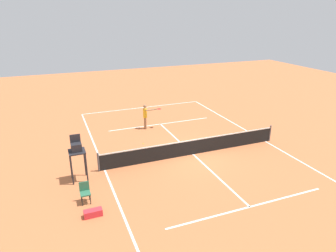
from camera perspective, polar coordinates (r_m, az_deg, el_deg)
The scene contains 8 objects.
ground_plane at distance 18.30m, azimuth 4.74°, elevation -5.32°, with size 60.00×60.00×0.00m, color #C66B3D.
court_lines at distance 18.30m, azimuth 4.74°, elevation -5.32°, with size 10.68×20.62×0.01m.
tennis_net at distance 18.09m, azimuth 4.79°, elevation -3.91°, with size 11.28×0.10×1.07m.
player_serving at distance 21.89m, azimuth -4.21°, elevation 2.21°, with size 1.32×0.54×1.82m.
tennis_ball at distance 19.65m, azimuth -4.69°, elevation -3.33°, with size 0.07×0.07×0.07m, color #CCE033.
umpire_chair at distance 15.57m, azimuth -16.79°, elevation -4.50°, with size 0.80×0.80×2.41m.
courtside_chair_near at distance 14.21m, azimuth -15.35°, elevation -11.80°, with size 0.44×0.46×0.95m.
equipment_bag at distance 13.48m, azimuth -13.91°, elevation -15.60°, with size 0.76×0.32×0.30m, color red.
Camera 1 is at (7.44, 14.70, 7.97)m, focal length 32.41 mm.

